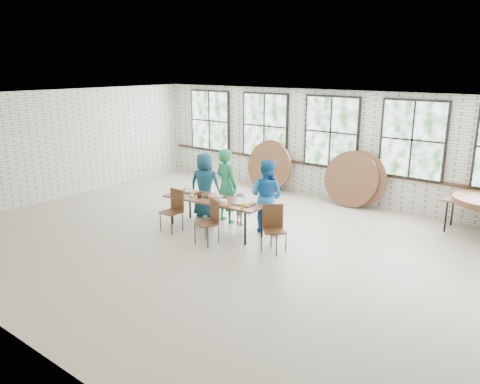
# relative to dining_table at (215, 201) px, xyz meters

# --- Properties ---
(room) EXTENTS (12.00, 12.00, 12.00)m
(room) POSITION_rel_dining_table_xyz_m (0.78, 3.95, 1.14)
(room) COLOR #B7AB91
(room) RESTS_ON ground
(dining_table) EXTENTS (2.47, 1.03, 0.74)m
(dining_table) POSITION_rel_dining_table_xyz_m (0.00, 0.00, 0.00)
(dining_table) COLOR brown
(dining_table) RESTS_ON ground
(chair_near_left) EXTENTS (0.44, 0.42, 0.95)m
(chair_near_left) POSITION_rel_dining_table_xyz_m (-0.73, -0.56, -0.13)
(chair_near_left) COLOR #50311A
(chair_near_left) RESTS_ON ground
(chair_near_right) EXTENTS (0.55, 0.54, 0.95)m
(chair_near_right) POSITION_rel_dining_table_xyz_m (0.44, -0.65, -0.13)
(chair_near_right) COLOR #50311A
(chair_near_right) RESTS_ON ground
(chair_spare) EXTENTS (0.58, 0.58, 0.95)m
(chair_spare) POSITION_rel_dining_table_xyz_m (1.70, -0.18, -0.13)
(chair_spare) COLOR #50311A
(chair_spare) RESTS_ON ground
(adult_teal) EXTENTS (0.91, 0.76, 1.60)m
(adult_teal) POSITION_rel_dining_table_xyz_m (-0.89, 0.65, 0.11)
(adult_teal) COLOR #164455
(adult_teal) RESTS_ON ground
(adult_green) EXTENTS (0.70, 0.52, 1.77)m
(adult_green) POSITION_rel_dining_table_xyz_m (-0.21, 0.65, 0.20)
(adult_green) COLOR #228254
(adult_green) RESTS_ON ground
(toddler) EXTENTS (0.51, 0.31, 0.77)m
(toddler) POSITION_rel_dining_table_xyz_m (0.21, 0.65, -0.30)
(toddler) COLOR #131F3E
(toddler) RESTS_ON ground
(adult_blue) EXTENTS (0.85, 0.68, 1.66)m
(adult_blue) POSITION_rel_dining_table_xyz_m (0.95, 0.65, 0.14)
(adult_blue) COLOR #1A6FB8
(adult_blue) RESTS_ON ground
(tabletop_clutter) EXTENTS (2.01, 0.54, 0.11)m
(tabletop_clutter) POSITION_rel_dining_table_xyz_m (0.07, -0.04, 0.08)
(tabletop_clutter) COLOR black
(tabletop_clutter) RESTS_ON dining_table
(round_tops_leaning) EXTENTS (4.34, 0.42, 1.49)m
(round_tops_leaning) POSITION_rel_dining_table_xyz_m (0.30, 3.68, 0.05)
(round_tops_leaning) COLOR brown
(round_tops_leaning) RESTS_ON ground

